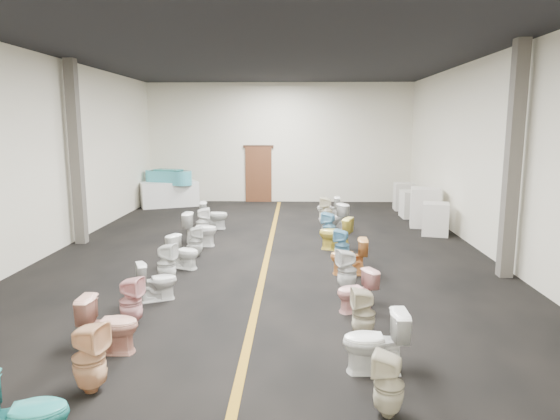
# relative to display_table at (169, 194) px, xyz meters

# --- Properties ---
(floor) EXTENTS (16.00, 16.00, 0.00)m
(floor) POSITION_rel_display_table_xyz_m (3.99, -6.77, -0.45)
(floor) COLOR black
(floor) RESTS_ON ground
(ceiling) EXTENTS (16.00, 16.00, 0.00)m
(ceiling) POSITION_rel_display_table_xyz_m (3.99, -6.77, 4.05)
(ceiling) COLOR black
(ceiling) RESTS_ON ground
(wall_back) EXTENTS (10.00, 0.00, 10.00)m
(wall_back) POSITION_rel_display_table_xyz_m (3.99, 1.23, 1.80)
(wall_back) COLOR beige
(wall_back) RESTS_ON ground
(wall_front) EXTENTS (10.00, 0.00, 10.00)m
(wall_front) POSITION_rel_display_table_xyz_m (3.99, -14.77, 1.80)
(wall_front) COLOR beige
(wall_front) RESTS_ON ground
(wall_left) EXTENTS (0.00, 16.00, 16.00)m
(wall_left) POSITION_rel_display_table_xyz_m (-1.01, -6.77, 1.80)
(wall_left) COLOR beige
(wall_left) RESTS_ON ground
(wall_right) EXTENTS (0.00, 16.00, 16.00)m
(wall_right) POSITION_rel_display_table_xyz_m (8.99, -6.77, 1.80)
(wall_right) COLOR beige
(wall_right) RESTS_ON ground
(aisle_stripe) EXTENTS (0.12, 15.60, 0.01)m
(aisle_stripe) POSITION_rel_display_table_xyz_m (3.99, -6.77, -0.44)
(aisle_stripe) COLOR #946715
(aisle_stripe) RESTS_ON floor
(back_door) EXTENTS (1.00, 0.10, 2.10)m
(back_door) POSITION_rel_display_table_xyz_m (3.19, 1.17, 0.60)
(back_door) COLOR #562D19
(back_door) RESTS_ON floor
(door_frame) EXTENTS (1.15, 0.08, 0.10)m
(door_frame) POSITION_rel_display_table_xyz_m (3.19, 1.18, 1.67)
(door_frame) COLOR #331C11
(door_frame) RESTS_ON back_door
(column_left) EXTENTS (0.25, 0.25, 4.50)m
(column_left) POSITION_rel_display_table_xyz_m (-0.76, -5.77, 1.80)
(column_left) COLOR #59544C
(column_left) RESTS_ON floor
(column_right) EXTENTS (0.25, 0.25, 4.50)m
(column_right) POSITION_rel_display_table_xyz_m (8.74, -8.27, 1.80)
(column_right) COLOR #59544C
(column_right) RESTS_ON floor
(display_table) EXTENTS (2.24, 1.74, 0.89)m
(display_table) POSITION_rel_display_table_xyz_m (0.00, 0.00, 0.00)
(display_table) COLOR white
(display_table) RESTS_ON floor
(bathtub) EXTENTS (1.79, 1.08, 0.55)m
(bathtub) POSITION_rel_display_table_xyz_m (-0.00, 0.00, 0.62)
(bathtub) COLOR #42AEC0
(bathtub) RESTS_ON display_table
(appliance_crate_a) EXTENTS (0.82, 0.82, 0.87)m
(appliance_crate_a) POSITION_rel_display_table_xyz_m (8.39, -4.55, -0.01)
(appliance_crate_a) COLOR silver
(appliance_crate_a) RESTS_ON floor
(appliance_crate_b) EXTENTS (0.96, 0.96, 1.13)m
(appliance_crate_b) POSITION_rel_display_table_xyz_m (8.39, -3.43, 0.12)
(appliance_crate_b) COLOR silver
(appliance_crate_b) RESTS_ON floor
(appliance_crate_c) EXTENTS (0.77, 0.77, 0.86)m
(appliance_crate_c) POSITION_rel_display_table_xyz_m (8.39, -1.99, -0.02)
(appliance_crate_c) COLOR silver
(appliance_crate_c) RESTS_ON floor
(appliance_crate_d) EXTENTS (0.69, 0.69, 0.95)m
(appliance_crate_d) POSITION_rel_display_table_xyz_m (8.39, -0.58, 0.03)
(appliance_crate_d) COLOR silver
(appliance_crate_d) RESTS_ON floor
(toilet_left_0) EXTENTS (0.86, 0.62, 0.79)m
(toilet_left_0) POSITION_rel_display_table_xyz_m (2.21, -13.87, -0.05)
(toilet_left_0) COLOR teal
(toilet_left_0) RESTS_ON floor
(toilet_left_1) EXTENTS (0.44, 0.43, 0.81)m
(toilet_left_1) POSITION_rel_display_table_xyz_m (2.36, -12.79, -0.04)
(toilet_left_1) COLOR #FBC18F
(toilet_left_1) RESTS_ON floor
(toilet_left_2) EXTENTS (0.75, 0.43, 0.76)m
(toilet_left_2) POSITION_rel_display_table_xyz_m (2.21, -11.80, -0.07)
(toilet_left_2) COLOR #DD9985
(toilet_left_2) RESTS_ON floor
(toilet_left_3) EXTENTS (0.38, 0.38, 0.74)m
(toilet_left_3) POSITION_rel_display_table_xyz_m (2.20, -10.91, -0.08)
(toilet_left_3) COLOR #EBA7A9
(toilet_left_3) RESTS_ON floor
(toilet_left_4) EXTENTS (0.76, 0.62, 0.67)m
(toilet_left_4) POSITION_rel_display_table_xyz_m (2.29, -9.83, -0.11)
(toilet_left_4) COLOR silver
(toilet_left_4) RESTS_ON floor
(toilet_left_5) EXTENTS (0.41, 0.41, 0.77)m
(toilet_left_5) POSITION_rel_display_table_xyz_m (2.22, -8.92, -0.06)
(toilet_left_5) COLOR white
(toilet_left_5) RESTS_ON floor
(toilet_left_6) EXTENTS (0.77, 0.62, 0.69)m
(toilet_left_6) POSITION_rel_display_table_xyz_m (2.32, -7.91, -0.10)
(toilet_left_6) COLOR white
(toilet_left_6) RESTS_ON floor
(toilet_left_7) EXTENTS (0.37, 0.36, 0.70)m
(toilet_left_7) POSITION_rel_display_table_xyz_m (2.37, -6.99, -0.10)
(toilet_left_7) COLOR silver
(toilet_left_7) RESTS_ON floor
(toilet_left_8) EXTENTS (0.83, 0.51, 0.82)m
(toilet_left_8) POSITION_rel_display_table_xyz_m (2.29, -5.98, -0.03)
(toilet_left_8) COLOR white
(toilet_left_8) RESTS_ON floor
(toilet_left_9) EXTENTS (0.44, 0.44, 0.79)m
(toilet_left_9) POSITION_rel_display_table_xyz_m (2.17, -5.05, -0.05)
(toilet_left_9) COLOR white
(toilet_left_9) RESTS_ON floor
(toilet_left_10) EXTENTS (0.83, 0.54, 0.79)m
(toilet_left_10) POSITION_rel_display_table_xyz_m (2.29, -3.97, -0.05)
(toilet_left_10) COLOR silver
(toilet_left_10) RESTS_ON floor
(toilet_right_0) EXTENTS (0.41, 0.40, 0.69)m
(toilet_right_0) POSITION_rel_display_table_xyz_m (5.58, -13.15, -0.10)
(toilet_right_0) COLOR beige
(toilet_right_0) RESTS_ON floor
(toilet_right_1) EXTENTS (0.77, 0.45, 0.78)m
(toilet_right_1) POSITION_rel_display_table_xyz_m (5.58, -12.23, -0.06)
(toilet_right_1) COLOR white
(toilet_right_1) RESTS_ON floor
(toilet_right_2) EXTENTS (0.36, 0.35, 0.72)m
(toilet_right_2) POSITION_rel_display_table_xyz_m (5.58, -11.26, -0.08)
(toilet_right_2) COLOR beige
(toilet_right_2) RESTS_ON floor
(toilet_right_3) EXTENTS (0.75, 0.61, 0.66)m
(toilet_right_3) POSITION_rel_display_table_xyz_m (5.60, -10.24, -0.11)
(toilet_right_3) COLOR #EEA8A4
(toilet_right_3) RESTS_ON floor
(toilet_right_4) EXTENTS (0.43, 0.43, 0.77)m
(toilet_right_4) POSITION_rel_display_table_xyz_m (5.55, -9.27, -0.06)
(toilet_right_4) COLOR silver
(toilet_right_4) RESTS_ON floor
(toilet_right_5) EXTENTS (0.73, 0.43, 0.74)m
(toilet_right_5) POSITION_rel_display_table_xyz_m (5.68, -8.25, -0.08)
(toilet_right_5) COLOR #DE8F46
(toilet_right_5) RESTS_ON floor
(toilet_right_6) EXTENTS (0.42, 0.41, 0.72)m
(toilet_right_6) POSITION_rel_display_table_xyz_m (5.63, -7.33, -0.09)
(toilet_right_6) COLOR #63A7CD
(toilet_right_6) RESTS_ON floor
(toilet_right_7) EXTENTS (0.90, 0.71, 0.80)m
(toilet_right_7) POSITION_rel_display_table_xyz_m (5.56, -6.30, -0.05)
(toilet_right_7) COLOR #EAD24E
(toilet_right_7) RESTS_ON floor
(toilet_right_8) EXTENTS (0.46, 0.45, 0.75)m
(toilet_right_8) POSITION_rel_display_table_xyz_m (5.47, -5.42, -0.07)
(toilet_right_8) COLOR #72B4D8
(toilet_right_8) RESTS_ON floor
(toilet_right_9) EXTENTS (0.91, 0.74, 0.81)m
(toilet_right_9) POSITION_rel_display_table_xyz_m (5.63, -4.46, -0.04)
(toilet_right_9) COLOR silver
(toilet_right_9) RESTS_ON floor
(toilet_right_10) EXTENTS (0.41, 0.40, 0.86)m
(toilet_right_10) POSITION_rel_display_table_xyz_m (5.52, -3.35, -0.02)
(toilet_right_10) COLOR beige
(toilet_right_10) RESTS_ON floor
(toilet_right_11) EXTENTS (0.70, 0.40, 0.72)m
(toilet_right_11) POSITION_rel_display_table_xyz_m (5.65, -2.40, -0.09)
(toilet_right_11) COLOR white
(toilet_right_11) RESTS_ON floor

